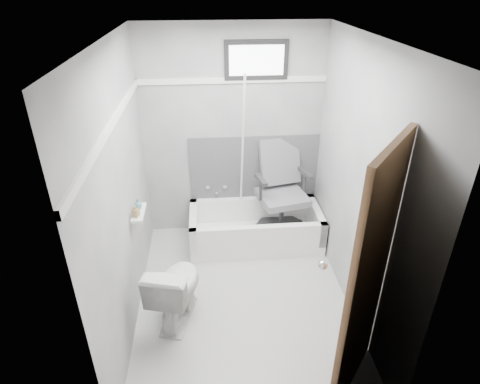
{
  "coord_description": "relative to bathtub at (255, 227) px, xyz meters",
  "views": [
    {
      "loc": [
        -0.29,
        -2.93,
        2.8
      ],
      "look_at": [
        0.0,
        0.35,
        1.0
      ],
      "focal_mm": 30.0,
      "sensor_mm": 36.0,
      "label": 1
    }
  ],
  "objects": [
    {
      "name": "floor",
      "position": [
        -0.23,
        -0.93,
        -0.21
      ],
      "size": [
        2.6,
        2.6,
        0.0
      ],
      "primitive_type": "plane",
      "color": "silver",
      "rests_on": "ground"
    },
    {
      "name": "ceiling",
      "position": [
        -0.23,
        -0.93,
        2.19
      ],
      "size": [
        2.6,
        2.6,
        0.0
      ],
      "primitive_type": "plane",
      "rotation": [
        3.14,
        0.0,
        0.0
      ],
      "color": "silver",
      "rests_on": "floor"
    },
    {
      "name": "wall_back",
      "position": [
        -0.23,
        0.37,
        0.99
      ],
      "size": [
        2.0,
        0.02,
        2.4
      ],
      "primitive_type": "cube",
      "color": "slate",
      "rests_on": "floor"
    },
    {
      "name": "wall_front",
      "position": [
        -0.23,
        -2.23,
        0.99
      ],
      "size": [
        2.0,
        0.02,
        2.4
      ],
      "primitive_type": "cube",
      "color": "slate",
      "rests_on": "floor"
    },
    {
      "name": "wall_left",
      "position": [
        -1.23,
        -0.93,
        0.99
      ],
      "size": [
        0.02,
        2.6,
        2.4
      ],
      "primitive_type": "cube",
      "color": "slate",
      "rests_on": "floor"
    },
    {
      "name": "wall_right",
      "position": [
        0.77,
        -0.93,
        0.99
      ],
      "size": [
        0.02,
        2.6,
        2.4
      ],
      "primitive_type": "cube",
      "color": "slate",
      "rests_on": "floor"
    },
    {
      "name": "bathtub",
      "position": [
        0.0,
        0.0,
        0.0
      ],
      "size": [
        1.5,
        0.7,
        0.42
      ],
      "primitive_type": null,
      "color": "white",
      "rests_on": "floor"
    },
    {
      "name": "office_chair",
      "position": [
        0.31,
        0.05,
        0.44
      ],
      "size": [
        0.73,
        0.73,
        1.05
      ],
      "primitive_type": null,
      "rotation": [
        0.0,
        0.0,
        0.22
      ],
      "color": "slate",
      "rests_on": "bathtub"
    },
    {
      "name": "toilet",
      "position": [
        -0.85,
        -1.11,
        0.12
      ],
      "size": [
        0.54,
        0.75,
        0.66
      ],
      "primitive_type": "imported",
      "rotation": [
        0.0,
        0.0,
        2.88
      ],
      "color": "white",
      "rests_on": "floor"
    },
    {
      "name": "door",
      "position": [
        0.75,
        -2.21,
        0.79
      ],
      "size": [
        0.78,
        0.78,
        2.0
      ],
      "primitive_type": null,
      "color": "brown",
      "rests_on": "floor"
    },
    {
      "name": "window",
      "position": [
        0.02,
        0.36,
        1.81
      ],
      "size": [
        0.66,
        0.04,
        0.4
      ],
      "primitive_type": null,
      "color": "black",
      "rests_on": "wall_back"
    },
    {
      "name": "backerboard",
      "position": [
        0.02,
        0.36,
        0.59
      ],
      "size": [
        1.5,
        0.02,
        0.78
      ],
      "primitive_type": "cube",
      "color": "#4C4C4F",
      "rests_on": "wall_back"
    },
    {
      "name": "trim_back",
      "position": [
        -0.23,
        0.36,
        1.61
      ],
      "size": [
        2.0,
        0.02,
        0.06
      ],
      "primitive_type": "cube",
      "color": "white",
      "rests_on": "wall_back"
    },
    {
      "name": "trim_left",
      "position": [
        -1.22,
        -0.93,
        1.61
      ],
      "size": [
        0.02,
        2.6,
        0.06
      ],
      "primitive_type": "cube",
      "color": "white",
      "rests_on": "wall_left"
    },
    {
      "name": "pole",
      "position": [
        -0.14,
        0.13,
        0.84
      ],
      "size": [
        0.02,
        0.51,
        1.89
      ],
      "primitive_type": "cylinder",
      "rotation": [
        0.25,
        0.0,
        0.0
      ],
      "color": "white",
      "rests_on": "bathtub"
    },
    {
      "name": "shelf",
      "position": [
        -1.16,
        -0.71,
        0.69
      ],
      "size": [
        0.1,
        0.32,
        0.02
      ],
      "primitive_type": "cube",
      "color": "white",
      "rests_on": "wall_left"
    },
    {
      "name": "soap_bottle_a",
      "position": [
        -1.17,
        -0.79,
        0.76
      ],
      "size": [
        0.07,
        0.07,
        0.12
      ],
      "primitive_type": "imported",
      "rotation": [
        0.0,
        0.0,
        -0.4
      ],
      "color": "#9B7E4D",
      "rests_on": "shelf"
    },
    {
      "name": "soap_bottle_b",
      "position": [
        -1.17,
        -0.65,
        0.75
      ],
      "size": [
        0.1,
        0.1,
        0.1
      ],
      "primitive_type": "imported",
      "rotation": [
        0.0,
        0.0,
        0.7
      ],
      "color": "teal",
      "rests_on": "shelf"
    },
    {
      "name": "faucet",
      "position": [
        -0.43,
        0.34,
        0.34
      ],
      "size": [
        0.26,
        0.1,
        0.16
      ],
      "primitive_type": null,
      "color": "silver",
      "rests_on": "wall_back"
    }
  ]
}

